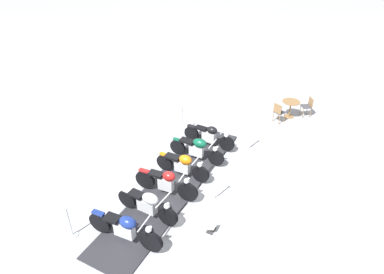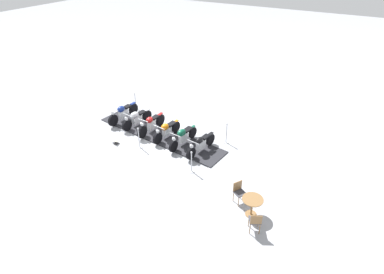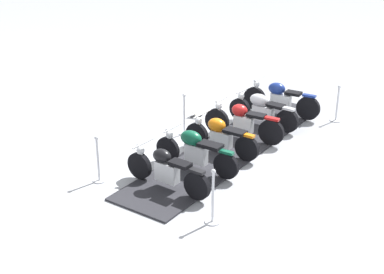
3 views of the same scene
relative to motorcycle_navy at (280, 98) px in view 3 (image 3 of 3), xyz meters
The scene contains 13 objects.
ground_plane 2.75m from the motorcycle_navy, 96.09° to the right, with size 80.00×80.00×0.00m, color #A8AAB2.
display_platform 2.75m from the motorcycle_navy, 96.09° to the right, with size 7.61×1.58×0.05m, color #28282D.
motorcycle_navy is the anchor object (origin of this frame).
motorcycle_chrome 1.08m from the motorcycle_navy, 96.94° to the right, with size 2.11×0.77×0.92m.
motorcycle_maroon 2.16m from the motorcycle_navy, 96.64° to the right, with size 2.21×0.63×0.98m.
motorcycle_copper 3.24m from the motorcycle_navy, 96.76° to the right, with size 2.04×0.72×0.91m.
motorcycle_forest 4.32m from the motorcycle_navy, 96.93° to the right, with size 2.19×0.67×0.92m.
motorcycle_black 5.40m from the motorcycle_navy, 96.82° to the right, with size 2.16×0.69×0.90m.
stanchion_left_rear 6.13m from the motorcycle_navy, 82.54° to the right, with size 0.30×0.30×1.14m.
stanchion_right_rear 6.11m from the motorcycle_navy, 110.57° to the right, with size 0.29×0.29×1.08m.
stanchion_left_front 1.62m from the motorcycle_navy, 12.40° to the left, with size 0.32×0.32×1.05m.
stanchion_right_mid 3.06m from the motorcycle_navy, 125.01° to the right, with size 0.28×0.28×1.14m.
info_placard 2.44m from the motorcycle_navy, 149.63° to the right, with size 0.31×0.35×0.23m.
Camera 3 is at (4.82, -11.32, 5.55)m, focal length 49.96 mm.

